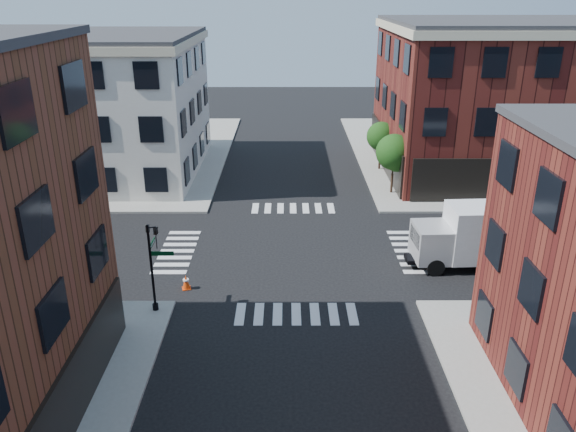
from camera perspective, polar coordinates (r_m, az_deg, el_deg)
The scene contains 10 objects.
ground at distance 33.57m, azimuth 0.65°, elevation -3.57°, with size 120.00×120.00×0.00m, color black.
sidewalk_ne at distance 57.41m, azimuth 21.94°, elevation 5.91°, with size 30.00×30.00×0.15m, color gray.
sidewalk_nw at distance 57.08m, azimuth -21.35°, elevation 5.91°, with size 30.00×30.00×0.15m, color gray.
building_ne at distance 51.48m, azimuth 24.33°, elevation 10.65°, with size 25.00×16.00×12.00m, color #411210.
building_nw at distance 50.64m, azimuth -21.98°, elevation 10.26°, with size 22.00×16.00×11.00m, color silver.
tree_near at distance 42.56m, azimuth 10.79°, elevation 6.21°, with size 2.69×2.69×4.49m.
tree_far at distance 48.34m, azimuth 9.50°, elevation 7.85°, with size 2.43×2.43×4.07m.
signal_pole at distance 27.05m, azimuth -13.56°, elevation -4.17°, with size 1.29×1.24×4.60m.
box_truck at distance 32.99m, azimuth 19.49°, elevation -1.86°, with size 8.00×2.77×3.57m.
traffic_cone at distance 29.84m, azimuth -10.32°, elevation -6.63°, with size 0.53×0.53×0.80m.
Camera 1 is at (-0.45, -30.24, 14.57)m, focal length 35.00 mm.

